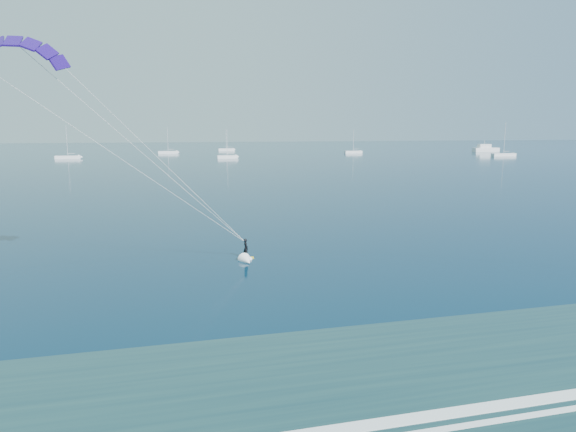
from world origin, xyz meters
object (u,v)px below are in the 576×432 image
(sailboat_4, at_px, (226,149))
(sailboat_6, at_px, (504,155))
(sailboat_1, at_px, (68,157))
(sailboat_5, at_px, (353,152))
(motor_yacht, at_px, (485,149))
(kitesurfer_rig, at_px, (146,156))
(sailboat_3, at_px, (227,157))
(sailboat_2, at_px, (168,152))

(sailboat_4, height_order, sailboat_6, sailboat_6)
(sailboat_1, xyz_separation_m, sailboat_4, (67.74, 58.99, -0.01))
(sailboat_4, distance_m, sailboat_5, 68.90)
(sailboat_1, bearing_deg, sailboat_5, 7.21)
(motor_yacht, bearing_deg, sailboat_4, 160.90)
(sailboat_1, distance_m, sailboat_6, 174.01)
(motor_yacht, distance_m, sailboat_6, 44.22)
(kitesurfer_rig, xyz_separation_m, sailboat_6, (140.42, 145.83, -8.36))
(sailboat_3, bearing_deg, motor_yacht, 11.99)
(kitesurfer_rig, xyz_separation_m, sailboat_5, (89.08, 184.87, -8.38))
(sailboat_1, relative_size, sailboat_2, 1.04)
(sailboat_1, height_order, sailboat_4, sailboat_1)
(sailboat_2, xyz_separation_m, sailboat_5, (83.37, -18.07, -0.00))
(sailboat_5, bearing_deg, sailboat_1, -172.79)
(kitesurfer_rig, relative_size, sailboat_1, 1.64)
(sailboat_4, bearing_deg, kitesurfer_rig, -98.90)
(motor_yacht, distance_m, sailboat_4, 131.10)
(sailboat_3, bearing_deg, sailboat_1, 168.37)
(motor_yacht, xyz_separation_m, sailboat_5, (-70.58, -0.77, -0.78))
(sailboat_3, distance_m, sailboat_4, 71.66)
(kitesurfer_rig, bearing_deg, sailboat_4, 81.10)
(motor_yacht, distance_m, sailboat_5, 70.59)
(sailboat_2, height_order, sailboat_3, sailboat_2)
(sailboat_4, xyz_separation_m, sailboat_6, (104.64, -82.72, 0.02))
(motor_yacht, xyz_separation_m, sailboat_2, (-153.95, 17.30, -0.78))
(sailboat_4, relative_size, sailboat_6, 0.81)
(motor_yacht, distance_m, sailboat_2, 154.92)
(kitesurfer_rig, height_order, sailboat_2, kitesurfer_rig)
(kitesurfer_rig, distance_m, sailboat_1, 172.74)
(sailboat_1, distance_m, sailboat_2, 50.34)
(sailboat_2, relative_size, sailboat_5, 1.06)
(sailboat_2, xyz_separation_m, sailboat_3, (21.15, -45.50, -0.00))
(sailboat_1, relative_size, sailboat_6, 0.88)
(motor_yacht, height_order, sailboat_3, sailboat_3)
(kitesurfer_rig, distance_m, motor_yacht, 244.97)
(kitesurfer_rig, distance_m, sailboat_2, 203.19)
(sailboat_6, bearing_deg, sailboat_4, 141.67)
(sailboat_2, xyz_separation_m, sailboat_4, (30.07, 25.60, -0.00))
(sailboat_3, distance_m, sailboat_5, 67.99)
(sailboat_2, bearing_deg, sailboat_3, -65.07)
(sailboat_6, bearing_deg, sailboat_3, 174.16)
(motor_yacht, xyz_separation_m, sailboat_4, (-123.87, 42.90, -0.79))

